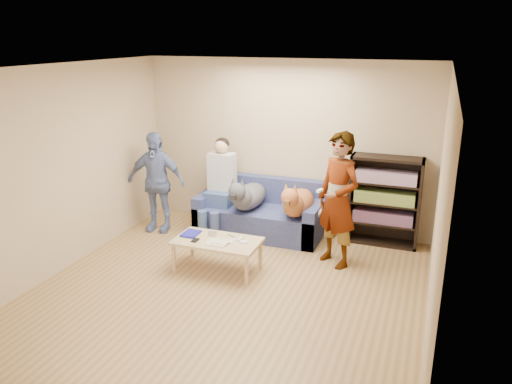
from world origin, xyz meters
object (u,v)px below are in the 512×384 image
at_px(dog_tan, 297,202).
at_px(person_seated, 220,183).
at_px(bookshelf, 385,199).
at_px(person_standing_right, 338,200).
at_px(person_standing_left, 156,182).
at_px(dog_gray, 247,196).
at_px(sofa, 261,215).
at_px(notebook_blue, 191,234).
at_px(camera_silver, 212,234).
at_px(coffee_table, 217,243).

bearing_deg(dog_tan, person_seated, 176.40).
height_order(dog_tan, bookshelf, bookshelf).
bearing_deg(person_standing_right, person_standing_left, -151.25).
height_order(person_standing_right, dog_gray, person_standing_right).
bearing_deg(person_standing_right, person_seated, -162.37).
xyz_separation_m(person_standing_right, dog_gray, (-1.45, 0.49, -0.26)).
xyz_separation_m(sofa, person_seated, (-0.62, -0.13, 0.49)).
height_order(notebook_blue, camera_silver, camera_silver).
bearing_deg(person_standing_left, person_standing_right, -12.16).
bearing_deg(person_standing_right, dog_gray, -164.88).
relative_size(notebook_blue, dog_gray, 0.21).
xyz_separation_m(person_standing_left, sofa, (1.55, 0.43, -0.50)).
relative_size(person_standing_right, coffee_table, 1.62).
distance_m(person_standing_left, sofa, 1.68).
xyz_separation_m(notebook_blue, person_seated, (-0.13, 1.23, 0.34)).
distance_m(person_standing_left, dog_tan, 2.19).
bearing_deg(dog_gray, coffee_table, -87.45).
xyz_separation_m(person_standing_right, person_seated, (-1.92, 0.56, -0.12)).
bearing_deg(coffee_table, sofa, 86.20).
bearing_deg(person_seated, person_standing_left, -161.64).
distance_m(person_standing_right, camera_silver, 1.69).
xyz_separation_m(notebook_blue, camera_silver, (0.28, 0.07, 0.01)).
bearing_deg(camera_silver, bookshelf, 37.04).
bearing_deg(camera_silver, coffee_table, -45.00).
height_order(person_seated, dog_tan, person_seated).
distance_m(camera_silver, coffee_table, 0.18).
distance_m(coffee_table, bookshelf, 2.52).
bearing_deg(person_standing_right, camera_silver, -124.50).
distance_m(notebook_blue, sofa, 1.45).
bearing_deg(notebook_blue, camera_silver, 14.04).
bearing_deg(coffee_table, bookshelf, 40.89).
bearing_deg(dog_tan, sofa, 161.71).
bearing_deg(dog_tan, notebook_blue, -134.07).
bearing_deg(bookshelf, notebook_blue, -145.27).
distance_m(notebook_blue, dog_gray, 1.23).
bearing_deg(notebook_blue, coffee_table, -7.13).
bearing_deg(notebook_blue, dog_gray, 73.41).
bearing_deg(dog_tan, dog_gray, 179.23).
height_order(coffee_table, bookshelf, bookshelf).
distance_m(person_seated, coffee_table, 1.44).
xyz_separation_m(person_standing_right, bookshelf, (0.50, 0.92, -0.21)).
relative_size(dog_gray, bookshelf, 0.96).
bearing_deg(bookshelf, dog_gray, -167.59).
bearing_deg(person_seated, camera_silver, -70.47).
distance_m(camera_silver, person_seated, 1.27).
relative_size(sofa, dog_tan, 1.64).
height_order(sofa, coffee_table, sofa).
xyz_separation_m(person_seated, coffee_table, (0.53, -1.28, -0.40)).
relative_size(person_standing_right, camera_silver, 16.20).
bearing_deg(coffee_table, camera_silver, 135.00).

